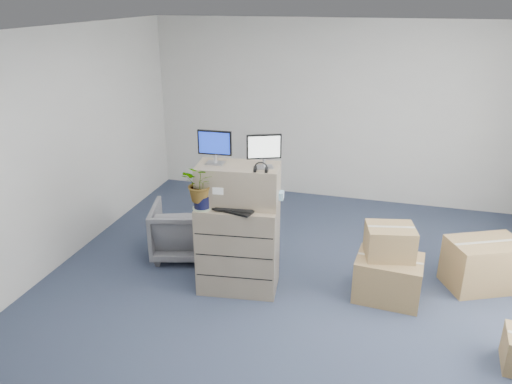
# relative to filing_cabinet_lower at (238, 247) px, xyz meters

# --- Properties ---
(ground) EXTENTS (7.00, 7.00, 0.00)m
(ground) POSITION_rel_filing_cabinet_lower_xyz_m (0.72, -0.48, -0.51)
(ground) COLOR #22273E
(ground) RESTS_ON ground
(wall_back) EXTENTS (6.00, 0.02, 2.80)m
(wall_back) POSITION_rel_filing_cabinet_lower_xyz_m (0.72, 3.03, 0.89)
(wall_back) COLOR #B9B6B0
(wall_back) RESTS_ON ground
(filing_cabinet_lower) EXTENTS (0.93, 0.63, 1.01)m
(filing_cabinet_lower) POSITION_rel_filing_cabinet_lower_xyz_m (0.00, 0.00, 0.00)
(filing_cabinet_lower) COLOR gray
(filing_cabinet_lower) RESTS_ON ground
(filing_cabinet_upper) EXTENTS (0.92, 0.54, 0.43)m
(filing_cabinet_upper) POSITION_rel_filing_cabinet_lower_xyz_m (-0.01, 0.05, 0.72)
(filing_cabinet_upper) COLOR gray
(filing_cabinet_upper) RESTS_ON filing_cabinet_lower
(monitor_left) EXTENTS (0.37, 0.15, 0.36)m
(monitor_left) POSITION_rel_filing_cabinet_lower_xyz_m (-0.25, 0.03, 1.15)
(monitor_left) COLOR #99999E
(monitor_left) RESTS_ON filing_cabinet_upper
(monitor_right) EXTENTS (0.34, 0.20, 0.35)m
(monitor_right) POSITION_rel_filing_cabinet_lower_xyz_m (0.28, 0.05, 1.14)
(monitor_right) COLOR #99999E
(monitor_right) RESTS_ON filing_cabinet_upper
(headphones) EXTENTS (0.14, 0.03, 0.14)m
(headphones) POSITION_rel_filing_cabinet_lower_xyz_m (0.28, -0.09, 0.98)
(headphones) COLOR black
(headphones) RESTS_ON filing_cabinet_upper
(keyboard) EXTENTS (0.47, 0.28, 0.02)m
(keyboard) POSITION_rel_filing_cabinet_lower_xyz_m (-0.00, -0.15, 0.52)
(keyboard) COLOR black
(keyboard) RESTS_ON filing_cabinet_lower
(mouse) EXTENTS (0.10, 0.07, 0.03)m
(mouse) POSITION_rel_filing_cabinet_lower_xyz_m (0.33, -0.06, 0.52)
(mouse) COLOR silver
(mouse) RESTS_ON filing_cabinet_lower
(water_bottle) EXTENTS (0.08, 0.08, 0.27)m
(water_bottle) POSITION_rel_filing_cabinet_lower_xyz_m (0.11, 0.04, 0.64)
(water_bottle) COLOR gray
(water_bottle) RESTS_ON filing_cabinet_lower
(phone_dock) EXTENTS (0.06, 0.05, 0.12)m
(phone_dock) POSITION_rel_filing_cabinet_lower_xyz_m (-0.03, 0.07, 0.55)
(phone_dock) COLOR silver
(phone_dock) RESTS_ON filing_cabinet_lower
(external_drive) EXTENTS (0.18, 0.13, 0.05)m
(external_drive) POSITION_rel_filing_cabinet_lower_xyz_m (0.30, 0.18, 0.53)
(external_drive) COLOR black
(external_drive) RESTS_ON filing_cabinet_lower
(tissue_box) EXTENTS (0.23, 0.13, 0.08)m
(tissue_box) POSITION_rel_filing_cabinet_lower_xyz_m (0.36, 0.15, 0.60)
(tissue_box) COLOR #3C96CC
(tissue_box) RESTS_ON external_drive
(potted_plant) EXTENTS (0.46, 0.49, 0.40)m
(potted_plant) POSITION_rel_filing_cabinet_lower_xyz_m (-0.34, -0.19, 0.73)
(potted_plant) COLOR #94A988
(potted_plant) RESTS_ON filing_cabinet_lower
(office_chair) EXTENTS (0.89, 0.86, 0.76)m
(office_chair) POSITION_rel_filing_cabinet_lower_xyz_m (-0.90, 0.53, -0.13)
(office_chair) COLOR #5B5A5F
(office_chair) RESTS_ON ground
(cardboard_boxes) EXTENTS (1.90, 1.96, 0.83)m
(cardboard_boxes) POSITION_rel_filing_cabinet_lower_xyz_m (2.22, 0.35, -0.20)
(cardboard_boxes) COLOR olive
(cardboard_boxes) RESTS_ON ground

